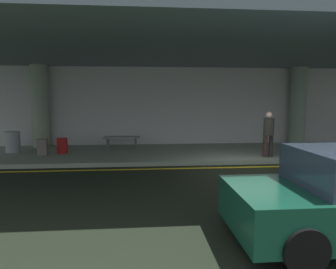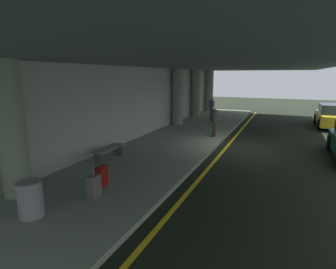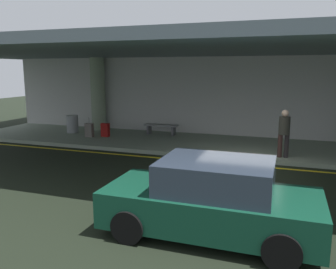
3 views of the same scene
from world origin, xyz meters
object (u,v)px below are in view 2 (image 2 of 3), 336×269
object	(u,v)px
support_column_far_left	(11,130)
trash_bin_steel	(30,199)
support_column_center	(196,93)
person_waiting_for_ride	(212,107)
car_yellow_taxi	(333,116)
suitcase_upright_primary	(94,186)
support_column_left_mid	(178,97)
support_column_right_mid	(209,91)
bench_metal	(109,151)
suitcase_upright_secondary	(102,176)
traveler_with_luggage	(214,119)

from	to	relation	value
support_column_far_left	trash_bin_steel	xyz separation A→B (m)	(-0.70, -1.35, -1.40)
support_column_center	person_waiting_for_ride	bearing A→B (deg)	-133.24
support_column_center	car_yellow_taxi	bearing A→B (deg)	-90.59
car_yellow_taxi	trash_bin_steel	distance (m)	18.53
support_column_center	suitcase_upright_primary	bearing A→B (deg)	-172.31
support_column_far_left	person_waiting_for_ride	distance (m)	14.50
support_column_left_mid	car_yellow_taxi	size ratio (longest dim) A/B	0.89
support_column_left_mid	support_column_right_mid	world-z (taller)	same
suitcase_upright_primary	bench_metal	distance (m)	3.34
support_column_left_mid	support_column_right_mid	size ratio (longest dim) A/B	1.00
bench_metal	support_column_far_left	bearing A→B (deg)	172.87
support_column_left_mid	support_column_far_left	bearing A→B (deg)	180.00
car_yellow_taxi	suitcase_upright_primary	size ratio (longest dim) A/B	4.56
support_column_center	suitcase_upright_secondary	world-z (taller)	support_column_center
person_waiting_for_ride	suitcase_upright_primary	world-z (taller)	person_waiting_for_ride
support_column_left_mid	traveler_with_luggage	distance (m)	4.36
suitcase_upright_secondary	support_column_left_mid	bearing A→B (deg)	36.53
support_column_right_mid	suitcase_upright_primary	world-z (taller)	support_column_right_mid
traveler_with_luggage	trash_bin_steel	size ratio (longest dim) A/B	1.98
bench_metal	car_yellow_taxi	bearing A→B (deg)	-36.58
suitcase_upright_secondary	bench_metal	bearing A→B (deg)	57.82
traveler_with_luggage	suitcase_upright_secondary	xyz separation A→B (m)	(-7.83, 1.42, -0.65)
support_column_left_mid	bench_metal	size ratio (longest dim) A/B	2.28
support_column_far_left	car_yellow_taxi	size ratio (longest dim) A/B	0.89
support_column_center	bench_metal	size ratio (longest dim) A/B	2.28
traveler_with_luggage	suitcase_upright_primary	bearing A→B (deg)	96.31
suitcase_upright_primary	support_column_far_left	bearing A→B (deg)	105.81
suitcase_upright_primary	traveler_with_luggage	bearing A→B (deg)	-10.26
suitcase_upright_secondary	trash_bin_steel	world-z (taller)	suitcase_upright_secondary
support_column_right_mid	car_yellow_taxi	world-z (taller)	support_column_right_mid
support_column_right_mid	suitcase_upright_primary	size ratio (longest dim) A/B	4.06
person_waiting_for_ride	suitcase_upright_secondary	distance (m)	13.03
suitcase_upright_primary	bench_metal	size ratio (longest dim) A/B	0.56
support_column_center	suitcase_upright_primary	distance (m)	15.53
support_column_right_mid	trash_bin_steel	bearing A→B (deg)	-176.27
person_waiting_for_ride	trash_bin_steel	xyz separation A→B (m)	(-15.08, 0.38, -0.54)
support_column_left_mid	support_column_right_mid	distance (m)	8.00
person_waiting_for_ride	trash_bin_steel	bearing A→B (deg)	-53.77
traveler_with_luggage	person_waiting_for_ride	distance (m)	5.39
support_column_right_mid	person_waiting_for_ride	bearing A→B (deg)	-162.92
bench_metal	trash_bin_steel	distance (m)	4.41
car_yellow_taxi	trash_bin_steel	size ratio (longest dim) A/B	4.82
trash_bin_steel	person_waiting_for_ride	bearing A→B (deg)	-1.44
car_yellow_taxi	support_column_far_left	bearing A→B (deg)	-34.64
support_column_right_mid	bench_metal	xyz separation A→B (m)	(-16.38, -0.45, -1.47)
support_column_far_left	trash_bin_steel	distance (m)	2.07
traveler_with_luggage	person_waiting_for_ride	xyz separation A→B (m)	(5.18, 1.49, 0.00)
person_waiting_for_ride	bench_metal	xyz separation A→B (m)	(-10.76, 1.28, -0.61)
bench_metal	trash_bin_steel	xyz separation A→B (m)	(-4.32, -0.90, 0.07)
traveler_with_luggage	car_yellow_taxi	bearing A→B (deg)	-119.42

